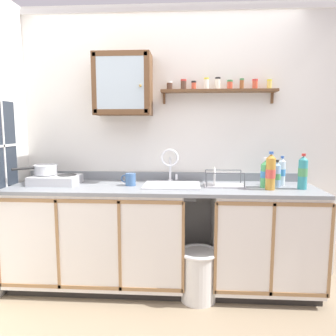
% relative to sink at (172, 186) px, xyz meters
% --- Properties ---
extents(floor, '(5.73, 5.73, 0.00)m').
position_rel_sink_xyz_m(floor, '(-0.09, -0.28, -0.92)').
color(floor, gray).
rests_on(floor, ground).
extents(back_wall, '(3.33, 0.07, 2.57)m').
position_rel_sink_xyz_m(back_wall, '(-0.09, 0.30, 0.37)').
color(back_wall, silver).
rests_on(back_wall, ground).
extents(lower_cabinet_run, '(1.57, 0.65, 0.90)m').
position_rel_sink_xyz_m(lower_cabinet_run, '(-0.66, -0.04, -0.47)').
color(lower_cabinet_run, black).
rests_on(lower_cabinet_run, ground).
extents(lower_cabinet_run_right, '(0.91, 0.65, 0.90)m').
position_rel_sink_xyz_m(lower_cabinet_run_right, '(0.81, -0.04, -0.47)').
color(lower_cabinet_run_right, black).
rests_on(lower_cabinet_run_right, ground).
extents(countertop, '(2.69, 0.67, 0.03)m').
position_rel_sink_xyz_m(countertop, '(-0.09, -0.04, -0.01)').
color(countertop, gray).
rests_on(countertop, lower_cabinet_run).
extents(backsplash, '(2.69, 0.02, 0.08)m').
position_rel_sink_xyz_m(backsplash, '(-0.09, 0.27, 0.05)').
color(backsplash, gray).
rests_on(backsplash, countertop).
extents(sink, '(0.50, 0.44, 0.42)m').
position_rel_sink_xyz_m(sink, '(0.00, 0.00, 0.00)').
color(sink, silver).
rests_on(sink, countertop).
extents(hot_plate_stove, '(0.42, 0.31, 0.09)m').
position_rel_sink_xyz_m(hot_plate_stove, '(-1.06, -0.01, 0.05)').
color(hot_plate_stove, silver).
rests_on(hot_plate_stove, countertop).
extents(saucepan, '(0.32, 0.31, 0.09)m').
position_rel_sink_xyz_m(saucepan, '(-1.16, 0.01, 0.14)').
color(saucepan, silver).
rests_on(saucepan, hot_plate_stove).
extents(bottle_water_clear_0, '(0.06, 0.06, 0.26)m').
position_rel_sink_xyz_m(bottle_water_clear_0, '(0.98, 0.07, 0.13)').
color(bottle_water_clear_0, silver).
rests_on(bottle_water_clear_0, countertop).
extents(bottle_detergent_teal_1, '(0.08, 0.08, 0.30)m').
position_rel_sink_xyz_m(bottle_detergent_teal_1, '(1.10, -0.10, 0.15)').
color(bottle_detergent_teal_1, teal).
rests_on(bottle_detergent_teal_1, countertop).
extents(bottle_soda_green_2, '(0.09, 0.09, 0.26)m').
position_rel_sink_xyz_m(bottle_soda_green_2, '(0.81, -0.05, 0.13)').
color(bottle_soda_green_2, '#4CB266').
rests_on(bottle_soda_green_2, countertop).
extents(bottle_juice_amber_3, '(0.08, 0.08, 0.32)m').
position_rel_sink_xyz_m(bottle_juice_amber_3, '(0.83, -0.15, 0.16)').
color(bottle_juice_amber_3, gold).
rests_on(bottle_juice_amber_3, countertop).
extents(bottle_water_blue_4, '(0.07, 0.07, 0.24)m').
position_rel_sink_xyz_m(bottle_water_blue_4, '(0.91, -0.01, 0.11)').
color(bottle_water_blue_4, '#8CB7E0').
rests_on(bottle_water_blue_4, countertop).
extents(dish_rack, '(0.35, 0.23, 0.17)m').
position_rel_sink_xyz_m(dish_rack, '(0.45, -0.01, 0.03)').
color(dish_rack, '#B2B2B7').
rests_on(dish_rack, countertop).
extents(mug, '(0.13, 0.09, 0.11)m').
position_rel_sink_xyz_m(mug, '(-0.37, -0.03, 0.06)').
color(mug, '#3F6699').
rests_on(mug, countertop).
extents(wall_cabinet, '(0.51, 0.29, 0.55)m').
position_rel_sink_xyz_m(wall_cabinet, '(-0.45, 0.14, 0.91)').
color(wall_cabinet, brown).
extents(spice_shelf, '(1.06, 0.14, 0.23)m').
position_rel_sink_xyz_m(spice_shelf, '(0.41, 0.21, 0.87)').
color(spice_shelf, brown).
extents(trash_bin, '(0.33, 0.33, 0.43)m').
position_rel_sink_xyz_m(trash_bin, '(0.24, -0.25, -0.70)').
color(trash_bin, silver).
rests_on(trash_bin, ground).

